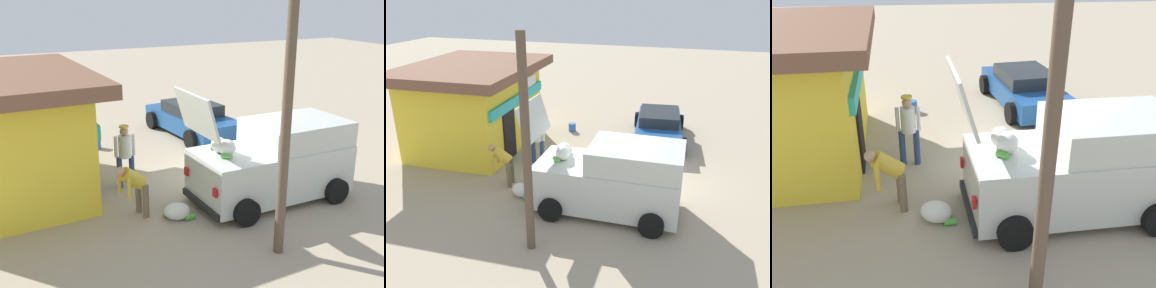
# 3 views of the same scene
# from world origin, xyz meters

# --- Properties ---
(ground_plane) EXTENTS (60.00, 60.00, 0.00)m
(ground_plane) POSITION_xyz_m (0.00, 0.00, 0.00)
(ground_plane) COLOR tan
(storefront_bar) EXTENTS (5.99, 4.70, 3.21)m
(storefront_bar) POSITION_xyz_m (1.16, 5.76, 1.68)
(storefront_bar) COLOR yellow
(storefront_bar) RESTS_ON ground_plane
(delivery_van) EXTENTS (2.31, 4.31, 2.99)m
(delivery_van) POSITION_xyz_m (-1.98, -0.38, 0.99)
(delivery_van) COLOR silver
(delivery_van) RESTS_ON ground_plane
(parked_sedan) EXTENTS (4.39, 2.46, 1.19)m
(parked_sedan) POSITION_xyz_m (4.00, -0.87, 0.58)
(parked_sedan) COLOR #1E4C8C
(parked_sedan) RESTS_ON ground_plane
(vendor_standing) EXTENTS (0.36, 0.57, 1.73)m
(vendor_standing) POSITION_xyz_m (0.30, 2.86, 1.00)
(vendor_standing) COLOR navy
(vendor_standing) RESTS_ON ground_plane
(customer_bending) EXTENTS (0.61, 0.78, 1.34)m
(customer_bending) POSITION_xyz_m (-1.53, 3.23, 0.83)
(customer_bending) COLOR #726047
(customer_bending) RESTS_ON ground_plane
(unloaded_banana_pile) EXTENTS (0.71, 0.75, 0.40)m
(unloaded_banana_pile) POSITION_xyz_m (-2.05, 2.37, 0.18)
(unloaded_banana_pile) COLOR silver
(unloaded_banana_pile) RESTS_ON ground_plane
(paint_bucket) EXTENTS (0.31, 0.31, 0.35)m
(paint_bucket) POSITION_xyz_m (3.84, 2.79, 0.17)
(paint_bucket) COLOR blue
(paint_bucket) RESTS_ON ground_plane
(utility_pole) EXTENTS (0.20, 0.20, 5.09)m
(utility_pole) POSITION_xyz_m (-4.27, 1.07, 2.55)
(utility_pole) COLOR brown
(utility_pole) RESTS_ON ground_plane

